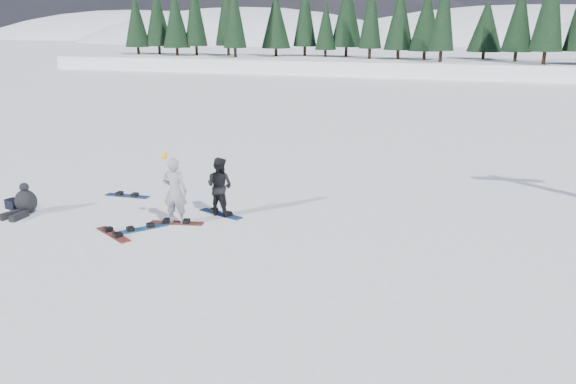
# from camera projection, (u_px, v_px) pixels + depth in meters

# --- Properties ---
(ground) EXTENTS (420.00, 420.00, 0.00)m
(ground) POSITION_uv_depth(u_px,v_px,m) (204.00, 232.00, 15.11)
(ground) COLOR white
(ground) RESTS_ON ground
(alpine_backdrop) EXTENTS (412.50, 227.00, 53.20)m
(alpine_backdrop) POSITION_uv_depth(u_px,v_px,m) (422.00, 83.00, 194.58)
(alpine_backdrop) COLOR white
(alpine_backdrop) RESTS_ON ground
(snowboarder_woman) EXTENTS (0.75, 0.55, 2.04)m
(snowboarder_woman) POSITION_uv_depth(u_px,v_px,m) (175.00, 191.00, 15.51)
(snowboarder_woman) COLOR gray
(snowboarder_woman) RESTS_ON ground
(snowboarder_man) EXTENTS (0.94, 0.80, 1.73)m
(snowboarder_man) POSITION_uv_depth(u_px,v_px,m) (220.00, 186.00, 16.29)
(snowboarder_man) COLOR black
(snowboarder_man) RESTS_ON ground
(seated_rider) EXTENTS (0.73, 1.14, 0.94)m
(seated_rider) POSITION_uv_depth(u_px,v_px,m) (25.00, 202.00, 16.49)
(seated_rider) COLOR black
(seated_rider) RESTS_ON ground
(gear_bag) EXTENTS (0.51, 0.41, 0.30)m
(gear_bag) POSITION_uv_depth(u_px,v_px,m) (13.00, 204.00, 17.00)
(gear_bag) COLOR black
(gear_bag) RESTS_ON ground
(snowboard_woman) EXTENTS (1.52, 0.61, 0.03)m
(snowboard_woman) POSITION_uv_depth(u_px,v_px,m) (177.00, 223.00, 15.78)
(snowboard_woman) COLOR maroon
(snowboard_woman) RESTS_ON ground
(snowboard_man) EXTENTS (1.51, 0.73, 0.03)m
(snowboard_man) POSITION_uv_depth(u_px,v_px,m) (221.00, 214.00, 16.53)
(snowboard_man) COLOR navy
(snowboard_man) RESTS_ON ground
(snowboard_loose_a) EXTENTS (1.15, 1.35, 0.03)m
(snowboard_loose_a) POSITION_uv_depth(u_px,v_px,m) (141.00, 229.00, 15.30)
(snowboard_loose_a) COLOR #1C649D
(snowboard_loose_a) RESTS_ON ground
(snowboard_loose_b) EXTENTS (1.45, 0.97, 0.03)m
(snowboard_loose_b) POSITION_uv_depth(u_px,v_px,m) (113.00, 234.00, 14.91)
(snowboard_loose_b) COLOR maroon
(snowboard_loose_b) RESTS_ON ground
(snowboard_loose_c) EXTENTS (1.51, 0.36, 0.03)m
(snowboard_loose_c) POSITION_uv_depth(u_px,v_px,m) (127.00, 196.00, 18.27)
(snowboard_loose_c) COLOR navy
(snowboard_loose_c) RESTS_ON ground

